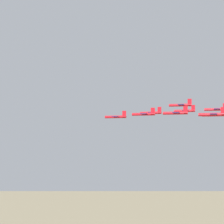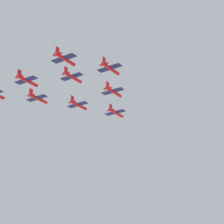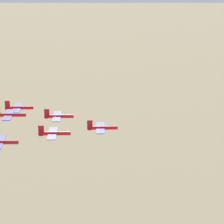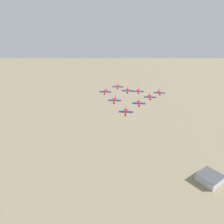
{
  "view_description": "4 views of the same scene",
  "coord_description": "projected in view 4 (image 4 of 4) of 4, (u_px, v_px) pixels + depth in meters",
  "views": [
    {
      "loc": [
        213.65,
        -106.14,
        117.82
      ],
      "look_at": [
        53.22,
        -25.22,
        129.24
      ],
      "focal_mm": 70.0,
      "sensor_mm": 36.0,
      "label": 1
    },
    {
      "loc": [
        78.6,
        128.18,
        65.52
      ],
      "look_at": [
        56.93,
        -22.2,
        126.53
      ],
      "focal_mm": 70.0,
      "sensor_mm": 36.0,
      "label": 2
    },
    {
      "loc": [
        -49.32,
        70.21,
        190.23
      ],
      "look_at": [
        55.53,
        -28.81,
        130.78
      ],
      "focal_mm": 85.0,
      "sensor_mm": 36.0,
      "label": 3
    },
    {
      "loc": [
        -21.03,
        -113.45,
        178.95
      ],
      "look_at": [
        49.33,
        -18.69,
        126.74
      ],
      "focal_mm": 35.0,
      "sensor_mm": 36.0,
      "label": 4
    }
  ],
  "objects": [
    {
      "name": "jet_5",
      "position": [
        105.0,
        92.0,
        152.31
      ],
      "size": [
        7.73,
        7.82,
        2.99
      ],
      "rotation": [
        0.0,
        0.0,
        2.4
      ],
      "color": "red"
    },
    {
      "name": "jet_2",
      "position": [
        115.0,
        100.0,
        140.02
      ],
      "size": [
        7.73,
        7.82,
        2.99
      ],
      "rotation": [
        0.0,
        0.0,
        2.4
      ],
      "color": "red"
    },
    {
      "name": "hangar",
      "position": [
        210.0,
        178.0,
        255.4
      ],
      "size": [
        25.56,
        24.46,
        9.22
      ],
      "color": "#B7B7BC",
      "rests_on": "ground_plane"
    },
    {
      "name": "jet_7",
      "position": [
        138.0,
        91.0,
        163.52
      ],
      "size": [
        7.73,
        7.82,
        2.99
      ],
      "rotation": [
        0.0,
        0.0,
        2.4
      ],
      "color": "red"
    },
    {
      "name": "jet_0",
      "position": [
        126.0,
        112.0,
        128.04
      ],
      "size": [
        7.73,
        7.82,
        2.99
      ],
      "rotation": [
        0.0,
        0.0,
        2.4
      ],
      "color": "red"
    },
    {
      "name": "jet_1",
      "position": [
        139.0,
        103.0,
        139.17
      ],
      "size": [
        7.73,
        7.82,
        2.99
      ],
      "rotation": [
        0.0,
        0.0,
        2.4
      ],
      "color": "red"
    },
    {
      "name": "jet_8",
      "position": [
        118.0,
        87.0,
        163.69
      ],
      "size": [
        7.73,
        7.82,
        2.99
      ],
      "rotation": [
        0.0,
        0.0,
        2.4
      ],
      "color": "red"
    },
    {
      "name": "jet_6",
      "position": [
        159.0,
        93.0,
        162.37
      ],
      "size": [
        7.73,
        7.82,
        2.99
      ],
      "rotation": [
        0.0,
        0.0,
        2.4
      ],
      "color": "red"
    },
    {
      "name": "jet_4",
      "position": [
        128.0,
        91.0,
        150.37
      ],
      "size": [
        7.73,
        7.82,
        2.99
      ],
      "rotation": [
        0.0,
        0.0,
        2.4
      ],
      "color": "red"
    },
    {
      "name": "jet_3",
      "position": [
        150.0,
        97.0,
        150.59
      ],
      "size": [
        7.73,
        7.82,
        2.99
      ],
      "rotation": [
        0.0,
        0.0,
        2.4
      ],
      "color": "red"
    }
  ]
}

